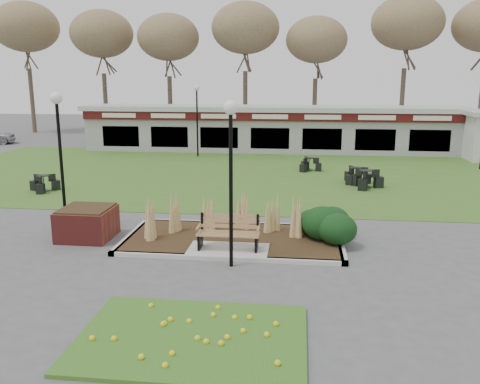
# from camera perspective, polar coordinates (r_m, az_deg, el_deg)

# --- Properties ---
(ground) EXTENTS (100.00, 100.00, 0.00)m
(ground) POSITION_cam_1_polar(r_m,az_deg,el_deg) (13.94, -1.41, -7.10)
(ground) COLOR #515154
(ground) RESTS_ON ground
(lawn) EXTENTS (34.00, 16.00, 0.02)m
(lawn) POSITION_cam_1_polar(r_m,az_deg,el_deg) (25.48, 2.44, 2.10)
(lawn) COLOR #376A21
(lawn) RESTS_ON ground
(flower_bed) EXTENTS (4.20, 3.00, 0.16)m
(flower_bed) POSITION_cam_1_polar(r_m,az_deg,el_deg) (9.77, -5.41, -15.85)
(flower_bed) COLOR #215E1B
(flower_bed) RESTS_ON ground
(planting_bed) EXTENTS (6.75, 3.40, 1.27)m
(planting_bed) POSITION_cam_1_polar(r_m,az_deg,el_deg) (14.99, 4.17, -4.22)
(planting_bed) COLOR #301E13
(planting_bed) RESTS_ON ground
(park_bench) EXTENTS (1.70, 0.66, 0.93)m
(park_bench) POSITION_cam_1_polar(r_m,az_deg,el_deg) (13.99, -1.28, -4.49)
(park_bench) COLOR #997545
(park_bench) RESTS_ON ground
(brick_planter) EXTENTS (1.50, 1.50, 0.95)m
(brick_planter) POSITION_cam_1_polar(r_m,az_deg,el_deg) (15.91, -16.80, -3.32)
(brick_planter) COLOR maroon
(brick_planter) RESTS_ON ground
(food_pavilion) EXTENTS (24.60, 3.40, 2.90)m
(food_pavilion) POSITION_cam_1_polar(r_m,az_deg,el_deg) (33.15, 3.54, 7.14)
(food_pavilion) COLOR #97979A
(food_pavilion) RESTS_ON ground
(tree_backdrop) EXTENTS (47.24, 5.24, 10.36)m
(tree_backdrop) POSITION_cam_1_polar(r_m,az_deg,el_deg) (41.17, 4.37, 17.83)
(tree_backdrop) COLOR #47382B
(tree_backdrop) RESTS_ON ground
(lamp_post_near_left) EXTENTS (0.36, 0.36, 4.30)m
(lamp_post_near_left) POSITION_cam_1_polar(r_m,az_deg,el_deg) (16.44, -19.68, 6.45)
(lamp_post_near_left) COLOR black
(lamp_post_near_left) RESTS_ON ground
(lamp_post_mid_left) EXTENTS (0.35, 0.35, 4.20)m
(lamp_post_mid_left) POSITION_cam_1_polar(r_m,az_deg,el_deg) (12.40, -1.05, 5.01)
(lamp_post_mid_left) COLOR black
(lamp_post_mid_left) RESTS_ON ground
(lamp_post_far_left) EXTENTS (0.35, 0.35, 4.27)m
(lamp_post_far_left) POSITION_cam_1_polar(r_m,az_deg,el_deg) (30.64, -4.86, 9.72)
(lamp_post_far_left) COLOR black
(lamp_post_far_left) RESTS_ON ground
(bistro_set_a) EXTENTS (1.25, 1.22, 0.68)m
(bistro_set_a) POSITION_cam_1_polar(r_m,az_deg,el_deg) (22.97, -21.16, 0.65)
(bistro_set_a) COLOR black
(bistro_set_a) RESTS_ON ground
(bistro_set_b) EXTENTS (1.18, 1.34, 0.71)m
(bistro_set_b) POSITION_cam_1_polar(r_m,az_deg,el_deg) (23.68, 12.85, 1.57)
(bistro_set_b) COLOR black
(bistro_set_b) RESTS_ON ground
(bistro_set_c) EXTENTS (1.14, 1.25, 0.67)m
(bistro_set_c) POSITION_cam_1_polar(r_m,az_deg,el_deg) (26.35, 7.75, 2.87)
(bistro_set_c) COLOR black
(bistro_set_c) RESTS_ON ground
(bistro_set_d) EXTENTS (1.40, 1.45, 0.78)m
(bistro_set_d) POSITION_cam_1_polar(r_m,az_deg,el_deg) (22.74, 13.94, 1.11)
(bistro_set_d) COLOR black
(bistro_set_d) RESTS_ON ground
(car_black) EXTENTS (4.92, 1.97, 1.59)m
(car_black) POSITION_cam_1_polar(r_m,az_deg,el_deg) (40.06, -12.03, 6.89)
(car_black) COLOR black
(car_black) RESTS_ON ground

